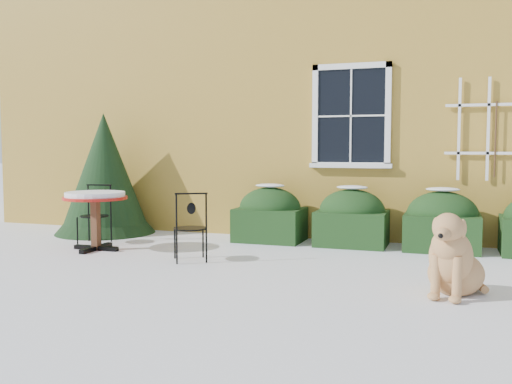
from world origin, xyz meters
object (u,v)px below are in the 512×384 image
at_px(bistro_table, 95,202).
at_px(patio_chair_far, 95,214).
at_px(dog, 453,261).
at_px(evergreen_shrub, 105,185).
at_px(patio_chair_near, 190,227).

xyz_separation_m(bistro_table, patio_chair_far, (-0.38, 0.54, -0.25)).
bearing_deg(dog, patio_chair_far, 178.57).
bearing_deg(evergreen_shrub, patio_chair_far, -64.20).
relative_size(patio_chair_near, patio_chair_far, 1.00).
bearing_deg(evergreen_shrub, bistro_table, -60.70).
bearing_deg(bistro_table, evergreen_shrub, 119.30).
bearing_deg(patio_chair_far, dog, -25.70).
height_order(bistro_table, patio_chair_near, patio_chair_near).
height_order(patio_chair_near, dog, patio_chair_near).
bearing_deg(patio_chair_near, dog, 135.82).
distance_m(bistro_table, dog, 5.00).
xyz_separation_m(bistro_table, patio_chair_near, (1.65, -0.29, -0.25)).
distance_m(evergreen_shrub, bistro_table, 1.72).
height_order(evergreen_shrub, patio_chair_near, evergreen_shrub).
distance_m(evergreen_shrub, patio_chair_far, 1.13).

